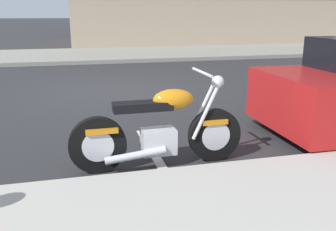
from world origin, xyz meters
name	(u,v)px	position (x,y,z in m)	size (l,w,h in m)	color
ground_plane	(116,91)	(0.00, 0.00, 0.00)	(260.00, 260.00, 0.00)	#28282B
parking_stall_stripe	(155,156)	(0.00, -4.27, 0.00)	(0.12, 2.20, 0.01)	silver
parked_motorcycle	(160,131)	(-0.01, -4.57, 0.43)	(2.07, 0.62, 1.12)	black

